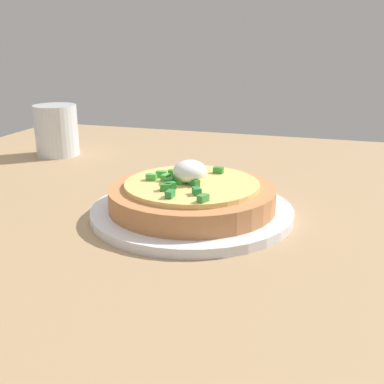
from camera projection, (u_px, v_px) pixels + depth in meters
dining_table at (120, 199)px, 72.24cm from camera, size 92.74×84.33×3.45cm
plate at (192, 211)px, 60.41cm from camera, size 25.41×25.41×1.15cm
pizza at (192, 194)px, 59.71cm from camera, size 20.82×20.82×6.05cm
cup_near at (57, 132)px, 90.38cm from camera, size 8.01×8.01×9.47cm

